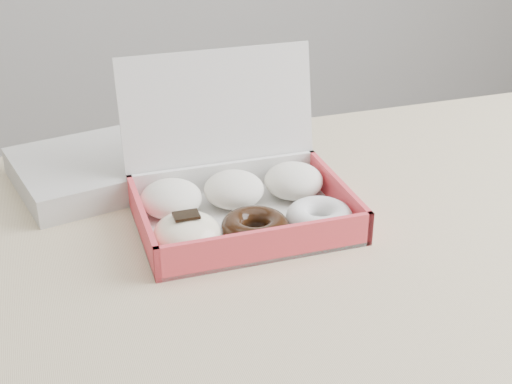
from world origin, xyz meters
name	(u,v)px	position (x,y,z in m)	size (l,w,h in m)	color
table	(387,272)	(0.00, 0.00, 0.67)	(1.20, 0.80, 0.75)	tan
donut_box	(238,198)	(-0.19, 0.08, 0.78)	(0.28, 0.25, 0.20)	silver
newspapers	(105,167)	(-0.35, 0.26, 0.77)	(0.26, 0.21, 0.04)	beige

